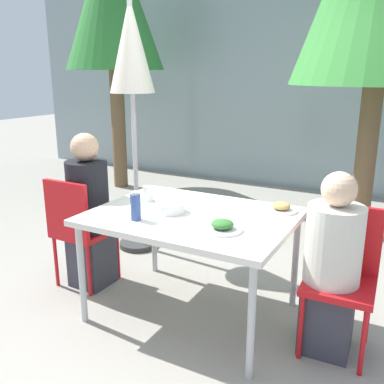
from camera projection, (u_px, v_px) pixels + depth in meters
ground_plane at (192, 312)px, 3.02m from camera, size 24.00×24.00×0.00m
building_facade at (324, 82)px, 5.83m from camera, size 10.00×0.20×3.00m
dining_table at (192, 222)px, 2.83m from camera, size 1.31×0.99×0.73m
chair_left at (78, 225)px, 3.26m from camera, size 0.41×0.41×0.87m
person_left at (89, 215)px, 3.29m from camera, size 0.31×0.31×1.21m
chair_right at (342, 268)px, 2.54m from camera, size 0.42×0.42×0.87m
person_right at (331, 270)px, 2.49m from camera, size 0.32×0.32×1.11m
closed_umbrella at (131, 59)px, 3.69m from camera, size 0.40×0.40×2.25m
plate_0 at (222, 226)px, 2.52m from camera, size 0.24×0.24×0.07m
plate_1 at (281, 208)px, 2.87m from camera, size 0.22×0.22×0.06m
bottle at (136, 206)px, 2.68m from camera, size 0.07×0.07×0.19m
drinking_cup at (148, 193)px, 3.09m from camera, size 0.08×0.08×0.11m
salad_bowl at (170, 208)px, 2.85m from camera, size 0.20×0.20×0.06m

